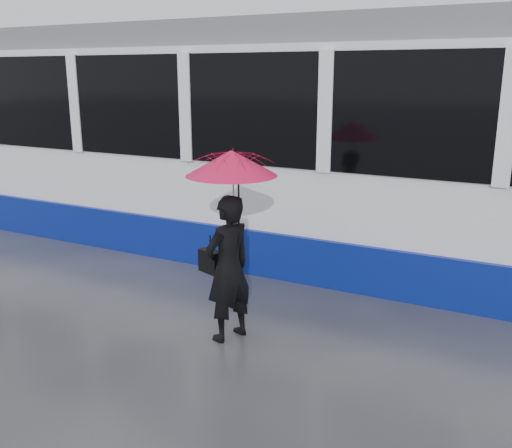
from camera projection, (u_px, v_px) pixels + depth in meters
The scene contains 5 objects.
ground at pixel (227, 312), 6.53m from camera, with size 90.00×90.00×0.00m, color #2A292E.
rails at pixel (310, 252), 8.66m from camera, with size 34.00×1.51×0.02m.
woman at pixel (228, 269), 5.71m from camera, with size 0.55×0.36×1.51m, color black.
umbrella at pixel (232, 181), 5.46m from camera, with size 1.13×1.13×1.02m.
handbag at pixel (211, 261), 5.82m from camera, with size 0.29×0.20×0.41m.
Camera 1 is at (3.10, -5.20, 2.66)m, focal length 40.00 mm.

